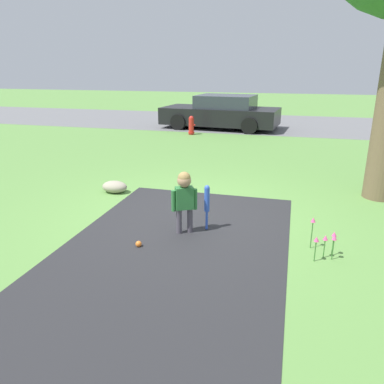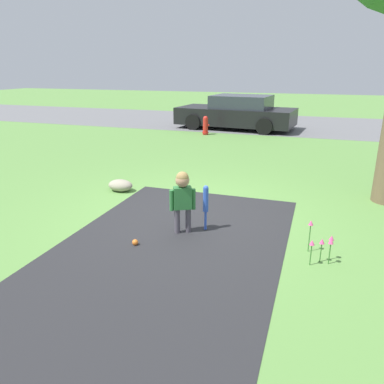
{
  "view_description": "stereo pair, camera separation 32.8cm",
  "coord_description": "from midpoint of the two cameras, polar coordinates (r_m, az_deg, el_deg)",
  "views": [
    {
      "loc": [
        1.41,
        -5.36,
        2.2
      ],
      "look_at": [
        0.06,
        -0.36,
        0.47
      ],
      "focal_mm": 35.0,
      "sensor_mm": 36.0,
      "label": 1
    },
    {
      "loc": [
        1.73,
        -5.27,
        2.2
      ],
      "look_at": [
        0.06,
        -0.36,
        0.47
      ],
      "focal_mm": 35.0,
      "sensor_mm": 36.0,
      "label": 2
    }
  ],
  "objects": [
    {
      "name": "child",
      "position": [
        5.07,
        0.4,
        -0.29
      ],
      "size": [
        0.33,
        0.23,
        0.88
      ],
      "rotation": [
        0.0,
        0.0,
        0.49
      ],
      "color": "#4C4751",
      "rests_on": "ground"
    },
    {
      "name": "flower_bed",
      "position": [
        4.75,
        20.98,
        -6.7
      ],
      "size": [
        0.31,
        0.41,
        0.42
      ],
      "color": "#38702D",
      "rests_on": "ground"
    },
    {
      "name": "ground_plane",
      "position": [
        5.96,
        2.16,
        -3.23
      ],
      "size": [
        60.0,
        60.0,
        0.0
      ],
      "primitive_type": "plane",
      "color": "#5B8C42"
    },
    {
      "name": "sports_ball",
      "position": [
        4.94,
        -6.77,
        -7.66
      ],
      "size": [
        0.08,
        0.08,
        0.08
      ],
      "color": "orange",
      "rests_on": "ground"
    },
    {
      "name": "driveway_strip",
      "position": [
        3.88,
        -8.11,
        -16.28
      ],
      "size": [
        2.85,
        7.0,
        0.01
      ],
      "color": "#262628",
      "rests_on": "ground"
    },
    {
      "name": "street_strip",
      "position": [
        16.07,
        13.2,
        10.11
      ],
      "size": [
        40.0,
        6.0,
        0.01
      ],
      "color": "slate",
      "rests_on": "ground"
    },
    {
      "name": "edging_rock",
      "position": [
        7.08,
        -9.56,
        0.99
      ],
      "size": [
        0.47,
        0.33,
        0.22
      ],
      "color": "#9E937F",
      "rests_on": "ground"
    },
    {
      "name": "parked_car",
      "position": [
        14.43,
        7.52,
        11.85
      ],
      "size": [
        4.45,
        2.33,
        1.23
      ],
      "rotation": [
        0.0,
        0.0,
        3.05
      ],
      "color": "black",
      "rests_on": "ground"
    },
    {
      "name": "fire_hydrant",
      "position": [
        13.03,
        2.8,
        10.08
      ],
      "size": [
        0.24,
        0.22,
        0.63
      ],
      "color": "red",
      "rests_on": "ground"
    },
    {
      "name": "baseball_bat",
      "position": [
        5.22,
        3.9,
        -1.47
      ],
      "size": [
        0.08,
        0.08,
        0.66
      ],
      "color": "blue",
      "rests_on": "ground"
    }
  ]
}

